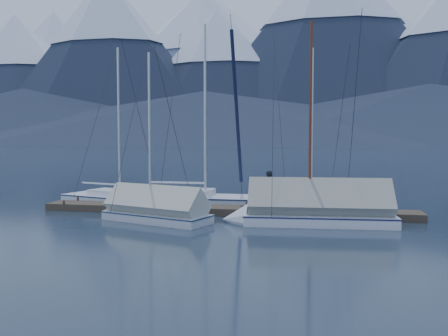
# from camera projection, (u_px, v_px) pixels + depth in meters

# --- Properties ---
(ground) EXTENTS (1000.00, 1000.00, 0.00)m
(ground) POSITION_uv_depth(u_px,v_px,m) (215.00, 221.00, 20.71)
(ground) COLOR #15202F
(ground) RESTS_ON ground
(mountain_range) EXTENTS (877.00, 584.00, 150.50)m
(mountain_range) POSITION_uv_depth(u_px,v_px,m) (321.00, 69.00, 378.47)
(mountain_range) COLOR #475675
(mountain_range) RESTS_ON ground
(dock) EXTENTS (18.00, 1.50, 0.54)m
(dock) POSITION_uv_depth(u_px,v_px,m) (224.00, 212.00, 22.66)
(dock) COLOR #382D23
(dock) RESTS_ON ground
(mooring_posts) EXTENTS (15.12, 1.52, 0.35)m
(mooring_posts) POSITION_uv_depth(u_px,v_px,m) (214.00, 206.00, 22.74)
(mooring_posts) COLOR #382D23
(mooring_posts) RESTS_ON ground
(sailboat_open_left) EXTENTS (7.36, 3.87, 9.37)m
(sailboat_open_left) POSITION_uv_depth(u_px,v_px,m) (127.00, 201.00, 25.89)
(sailboat_open_left) COLOR white
(sailboat_open_left) RESTS_ON ground
(sailboat_open_mid) EXTENTS (8.04, 3.45, 10.61)m
(sailboat_open_mid) POSITION_uv_depth(u_px,v_px,m) (215.00, 202.00, 25.46)
(sailboat_open_mid) COLOR silver
(sailboat_open_mid) RESTS_ON ground
(sailboat_open_right) EXTENTS (7.13, 3.73, 9.08)m
(sailboat_open_right) POSITION_uv_depth(u_px,v_px,m) (320.00, 204.00, 24.86)
(sailboat_open_right) COLOR white
(sailboat_open_right) RESTS_ON ground
(sailboat_covered_near) EXTENTS (7.38, 3.12, 9.40)m
(sailboat_covered_near) POSITION_uv_depth(u_px,v_px,m) (306.00, 213.00, 20.03)
(sailboat_covered_near) COLOR white
(sailboat_covered_near) RESTS_ON ground
(sailboat_covered_far) EXTENTS (5.97, 3.48, 8.03)m
(sailboat_covered_far) POSITION_uv_depth(u_px,v_px,m) (148.00, 212.00, 20.79)
(sailboat_covered_far) COLOR silver
(sailboat_covered_far) RESTS_ON ground
(person) EXTENTS (0.60, 0.74, 1.74)m
(person) POSITION_uv_depth(u_px,v_px,m) (270.00, 189.00, 22.56)
(person) COLOR black
(person) RESTS_ON dock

